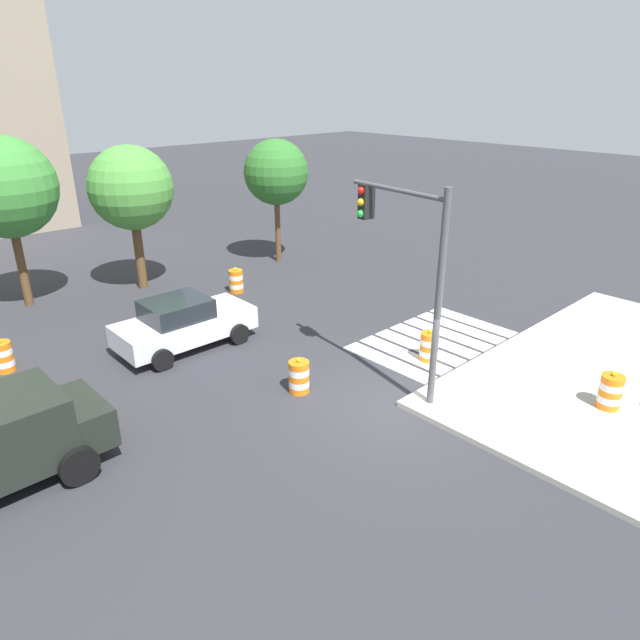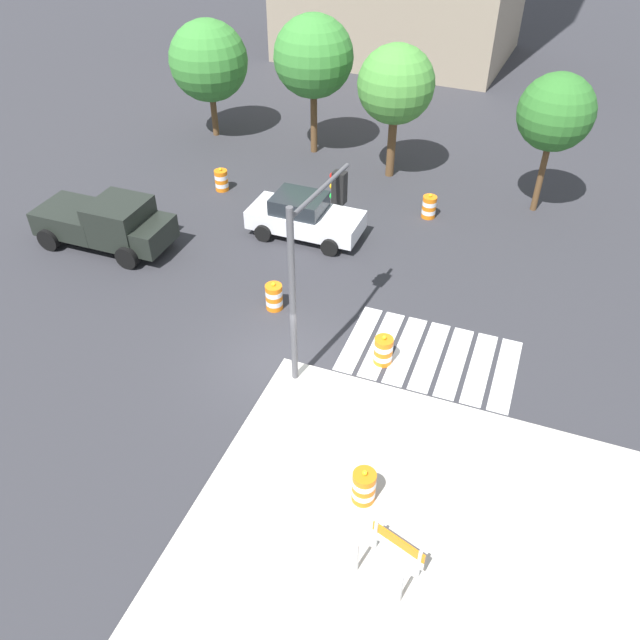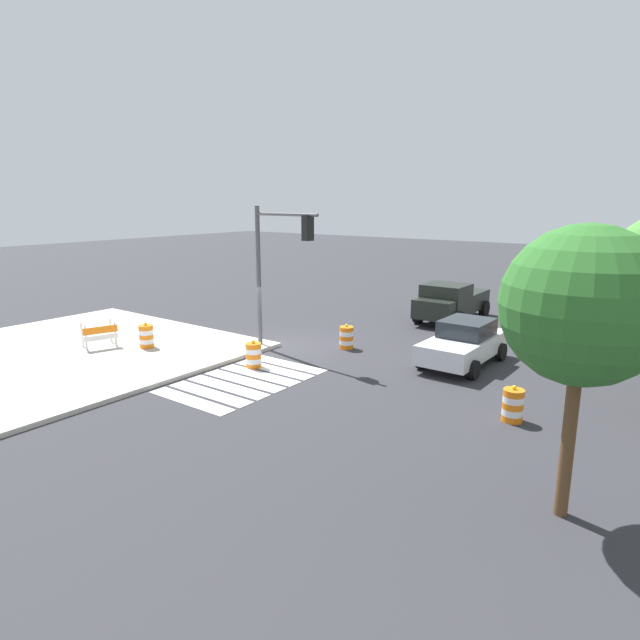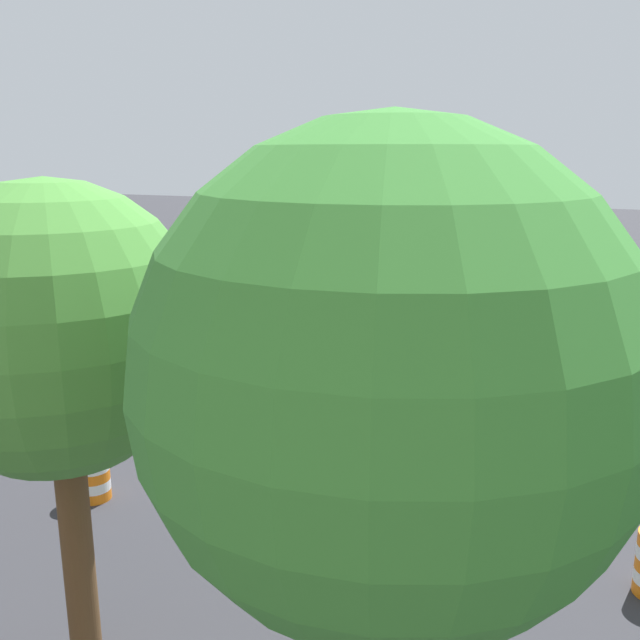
% 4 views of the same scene
% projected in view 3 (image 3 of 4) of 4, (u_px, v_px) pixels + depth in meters
% --- Properties ---
extents(ground_plane, '(120.00, 120.00, 0.00)m').
position_uv_depth(ground_plane, '(281.00, 346.00, 21.82)').
color(ground_plane, '#2D2D33').
extents(sidewalk_corner, '(12.00, 12.00, 0.15)m').
position_uv_depth(sidewalk_corner, '(62.00, 353.00, 20.59)').
color(sidewalk_corner, '#BCB7AD').
rests_on(sidewalk_corner, ground).
extents(crosswalk_stripes, '(5.10, 3.20, 0.02)m').
position_uv_depth(crosswalk_stripes, '(244.00, 381.00, 17.64)').
color(crosswalk_stripes, silver).
rests_on(crosswalk_stripes, ground).
extents(sports_car, '(4.32, 2.18, 1.63)m').
position_uv_depth(sports_car, '(464.00, 343.00, 19.30)').
color(sports_car, silver).
rests_on(sports_car, ground).
extents(pickup_truck, '(5.16, 2.35, 1.92)m').
position_uv_depth(pickup_truck, '(450.00, 302.00, 26.21)').
color(pickup_truck, black).
rests_on(pickup_truck, ground).
extents(traffic_barrel_near_corner, '(0.56, 0.56, 1.02)m').
position_uv_depth(traffic_barrel_near_corner, '(513.00, 405.00, 14.36)').
color(traffic_barrel_near_corner, orange).
rests_on(traffic_barrel_near_corner, ground).
extents(traffic_barrel_crosswalk_end, '(0.56, 0.56, 1.02)m').
position_uv_depth(traffic_barrel_crosswalk_end, '(254.00, 355.00, 18.97)').
color(traffic_barrel_crosswalk_end, orange).
rests_on(traffic_barrel_crosswalk_end, ground).
extents(traffic_barrel_median_near, '(0.56, 0.56, 1.02)m').
position_uv_depth(traffic_barrel_median_near, '(346.00, 338.00, 21.43)').
color(traffic_barrel_median_near, orange).
rests_on(traffic_barrel_median_near, ground).
extents(traffic_barrel_median_far, '(0.56, 0.56, 1.02)m').
position_uv_depth(traffic_barrel_median_far, '(558.00, 335.00, 21.80)').
color(traffic_barrel_median_far, orange).
rests_on(traffic_barrel_median_far, ground).
extents(traffic_barrel_on_sidewalk, '(0.56, 0.56, 1.02)m').
position_uv_depth(traffic_barrel_on_sidewalk, '(146.00, 336.00, 21.02)').
color(traffic_barrel_on_sidewalk, orange).
rests_on(traffic_barrel_on_sidewalk, sidewalk_corner).
extents(construction_barricade, '(1.42, 1.13, 1.00)m').
position_uv_depth(construction_barricade, '(100.00, 334.00, 20.97)').
color(construction_barricade, silver).
rests_on(construction_barricade, sidewalk_corner).
extents(traffic_light_pole, '(0.58, 3.28, 5.50)m').
position_uv_depth(traffic_light_pole, '(278.00, 253.00, 20.09)').
color(traffic_light_pole, '#4C4C51').
rests_on(traffic_light_pole, sidewalk_corner).
extents(street_tree_streetside_far, '(2.86, 2.86, 5.50)m').
position_uv_depth(street_tree_streetside_far, '(583.00, 307.00, 9.29)').
color(street_tree_streetside_far, brown).
rests_on(street_tree_streetside_far, ground).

